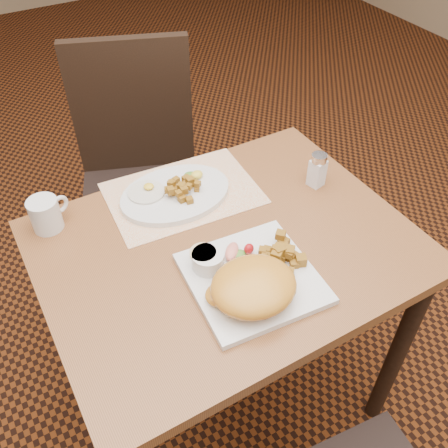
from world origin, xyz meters
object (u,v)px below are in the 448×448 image
plate_oval (175,194)px  salt_shaker (317,169)px  plate_square (252,278)px  table (227,273)px  coffee_mug (46,214)px  chair_far (139,168)px

plate_oval → salt_shaker: (0.36, -0.14, 0.04)m
plate_square → table: bearing=85.0°
table → plate_square: (-0.01, -0.13, 0.12)m
plate_oval → table: bearing=-81.4°
plate_oval → coffee_mug: coffee_mug is taller
salt_shaker → coffee_mug: size_ratio=0.95×
chair_far → coffee_mug: size_ratio=9.23×
table → coffee_mug: bearing=142.5°
salt_shaker → coffee_mug: (-0.69, 0.20, -0.01)m
salt_shaker → table: bearing=-166.6°
chair_far → plate_oval: size_ratio=3.19×
table → chair_far: chair_far is taller
salt_shaker → plate_square: bearing=-148.4°
chair_far → salt_shaker: bearing=138.3°
plate_square → plate_oval: (-0.02, 0.35, 0.00)m
plate_oval → coffee_mug: bearing=170.5°
salt_shaker → coffee_mug: salt_shaker is taller
table → plate_square: 0.18m
plate_square → coffee_mug: (-0.35, 0.41, 0.03)m
chair_far → plate_square: 0.83m
plate_oval → salt_shaker: size_ratio=3.05×
coffee_mug → plate_square: bearing=-49.4°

